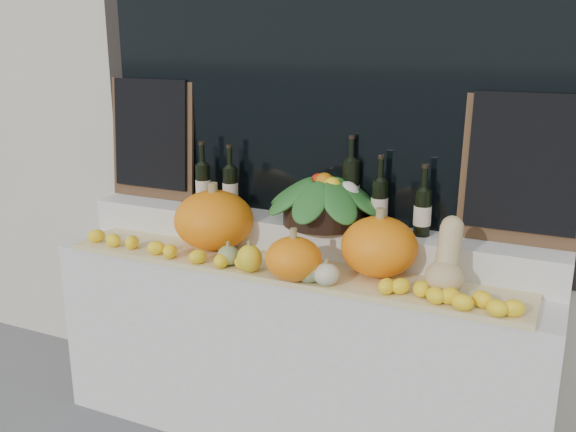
{
  "coord_description": "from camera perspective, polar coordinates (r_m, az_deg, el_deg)",
  "views": [
    {
      "loc": [
        1.13,
        -0.97,
        1.89
      ],
      "look_at": [
        0.0,
        1.45,
        1.12
      ],
      "focal_mm": 40.0,
      "sensor_mm": 36.0,
      "label": 1
    }
  ],
  "objects": [
    {
      "name": "chalkboard_right",
      "position": [
        2.77,
        20.25,
        4.13
      ],
      "size": [
        0.5,
        0.08,
        0.62
      ],
      "rotation": [
        -0.08,
        0.0,
        0.0
      ],
      "color": "#4C331E",
      "rests_on": "rear_tier"
    },
    {
      "name": "wine_bottle_near_left",
      "position": [
        3.15,
        -5.15,
        2.48
      ],
      "size": [
        0.08,
        0.08,
        0.33
      ],
      "color": "black",
      "rests_on": "rear_tier"
    },
    {
      "name": "pumpkin_left",
      "position": [
        3.02,
        -6.61,
        -0.35
      ],
      "size": [
        0.49,
        0.49,
        0.28
      ],
      "primitive_type": "ellipsoid",
      "rotation": [
        0.0,
        0.0,
        -0.4
      ],
      "color": "orange",
      "rests_on": "straw_bedding"
    },
    {
      "name": "chalkboard_left",
      "position": [
        3.44,
        -12.05,
        6.91
      ],
      "size": [
        0.5,
        0.08,
        0.62
      ],
      "rotation": [
        -0.08,
        0.0,
        0.0
      ],
      "color": "#4C331E",
      "rests_on": "rear_tier"
    },
    {
      "name": "wine_bottle_far_left",
      "position": [
        3.22,
        -7.55,
        2.74
      ],
      "size": [
        0.08,
        0.08,
        0.33
      ],
      "color": "black",
      "rests_on": "rear_tier"
    },
    {
      "name": "pumpkin_right",
      "position": [
        2.69,
        8.11,
        -2.71
      ],
      "size": [
        0.39,
        0.39,
        0.25
      ],
      "primitive_type": "ellipsoid",
      "rotation": [
        0.0,
        0.0,
        0.28
      ],
      "color": "orange",
      "rests_on": "straw_bedding"
    },
    {
      "name": "display_sill",
      "position": [
        3.1,
        0.6,
        -11.82
      ],
      "size": [
        2.3,
        0.55,
        0.88
      ],
      "primitive_type": "cube",
      "color": "silver",
      "rests_on": "ground"
    },
    {
      "name": "decorative_gourds",
      "position": [
        2.67,
        -0.69,
        -4.39
      ],
      "size": [
        0.58,
        0.14,
        0.14
      ],
      "color": "#38601C",
      "rests_on": "straw_bedding"
    },
    {
      "name": "wine_bottle_near_right",
      "position": [
        2.88,
        8.13,
        1.1
      ],
      "size": [
        0.08,
        0.08,
        0.33
      ],
      "color": "black",
      "rests_on": "rear_tier"
    },
    {
      "name": "produce_bowl",
      "position": [
        2.92,
        3.23,
        1.59
      ],
      "size": [
        0.57,
        0.57,
        0.25
      ],
      "color": "black",
      "rests_on": "rear_tier"
    },
    {
      "name": "butternut_squash",
      "position": [
        2.57,
        13.92,
        -4.07
      ],
      "size": [
        0.15,
        0.21,
        0.29
      ],
      "color": "tan",
      "rests_on": "straw_bedding"
    },
    {
      "name": "straw_bedding",
      "position": [
        2.81,
        -0.43,
        -4.72
      ],
      "size": [
        2.1,
        0.32,
        0.02
      ],
      "primitive_type": "cube",
      "color": "tan",
      "rests_on": "display_sill"
    },
    {
      "name": "wine_bottle_far_right",
      "position": [
        2.81,
        11.87,
        0.36
      ],
      "size": [
        0.08,
        0.08,
        0.31
      ],
      "color": "black",
      "rests_on": "rear_tier"
    },
    {
      "name": "rear_tier",
      "position": [
        3.02,
        1.8,
        -1.85
      ],
      "size": [
        2.3,
        0.25,
        0.16
      ],
      "primitive_type": "cube",
      "color": "silver",
      "rests_on": "display_sill"
    },
    {
      "name": "lemon_heap",
      "position": [
        2.7,
        -1.44,
        -4.59
      ],
      "size": [
        2.2,
        0.16,
        0.06
      ],
      "primitive_type": null,
      "color": "yellow",
      "rests_on": "straw_bedding"
    },
    {
      "name": "pumpkin_center",
      "position": [
        2.63,
        0.48,
        -3.82
      ],
      "size": [
        0.23,
        0.23,
        0.18
      ],
      "primitive_type": "ellipsoid",
      "rotation": [
        0.0,
        0.0,
        -0.0
      ],
      "color": "orange",
      "rests_on": "straw_bedding"
    },
    {
      "name": "wine_bottle_tall",
      "position": [
        2.95,
        5.58,
        2.25
      ],
      "size": [
        0.08,
        0.08,
        0.4
      ],
      "color": "black",
      "rests_on": "rear_tier"
    }
  ]
}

